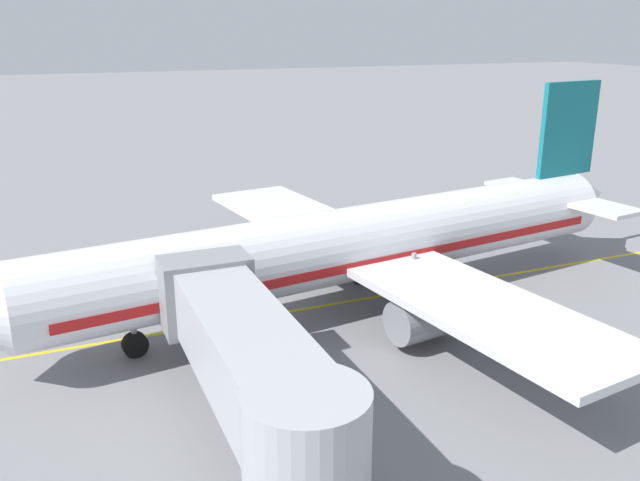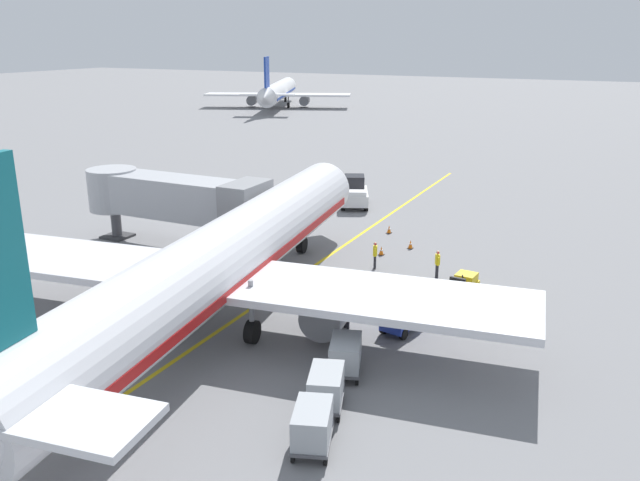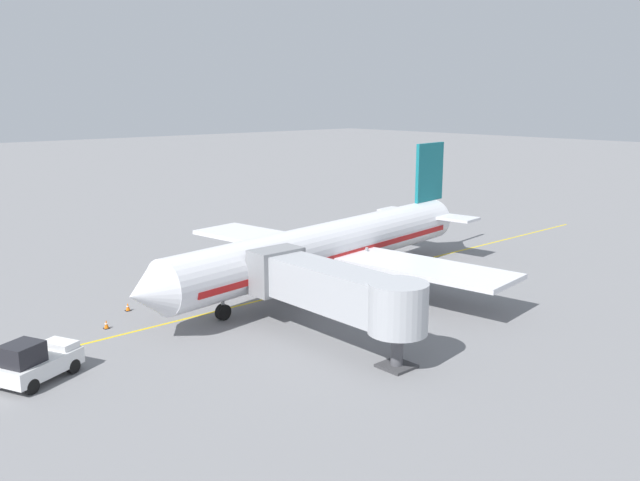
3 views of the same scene
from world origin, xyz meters
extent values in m
plane|color=slate|center=(0.00, 0.00, 0.00)|extent=(400.00, 400.00, 0.00)
cube|color=gold|center=(0.00, 0.00, 0.00)|extent=(0.24, 80.00, 0.01)
cylinder|color=silver|center=(-0.39, -0.98, 3.29)|extent=(7.93, 32.21, 3.70)
cube|color=red|center=(-0.39, -0.98, 2.82)|extent=(7.62, 29.68, 0.44)
cone|color=silver|center=(-2.68, 16.07, 3.29)|extent=(3.91, 2.86, 3.63)
cube|color=black|center=(-2.44, 14.29, 3.93)|extent=(2.90, 1.46, 0.60)
cube|color=silver|center=(-0.26, -1.97, 2.64)|extent=(30.43, 9.15, 0.36)
cylinder|color=gray|center=(-5.82, -1.91, 1.39)|extent=(2.41, 3.44, 2.00)
cylinder|color=gray|center=(5.08, -0.44, 1.39)|extent=(2.41, 3.44, 2.00)
cylinder|color=black|center=(-1.89, 10.12, 0.55)|extent=(0.59, 1.15, 1.10)
cylinder|color=gray|center=(-1.89, 10.12, 2.10)|extent=(0.24, 0.24, 2.00)
cylinder|color=black|center=(-2.41, -3.26, 0.55)|extent=(0.59, 1.15, 1.10)
cylinder|color=gray|center=(-2.41, -3.26, 2.10)|extent=(0.24, 0.24, 2.00)
cylinder|color=black|center=(2.15, -2.65, 0.55)|extent=(0.59, 1.15, 1.10)
cylinder|color=gray|center=(2.15, -2.65, 2.10)|extent=(0.24, 0.24, 2.00)
cube|color=#A8AAAF|center=(-9.41, 7.47, 3.49)|extent=(11.62, 2.80, 2.60)
cube|color=gray|center=(-4.40, 7.47, 3.49)|extent=(2.00, 3.50, 2.99)
cylinder|color=#A8AAAF|center=(-15.22, 7.47, 3.49)|extent=(3.36, 3.36, 2.86)
cylinder|color=#4C4C51|center=(-15.22, 7.47, 1.09)|extent=(0.70, 0.70, 2.19)
cube|color=#38383A|center=(-15.22, 7.47, 0.08)|extent=(1.80, 1.80, 0.16)
cube|color=silver|center=(-3.60, 22.96, 0.85)|extent=(3.79, 4.91, 0.90)
cube|color=black|center=(-4.01, 23.87, 1.85)|extent=(2.26, 2.36, 1.10)
cube|color=silver|center=(-2.98, 21.56, 1.48)|extent=(2.16, 1.76, 0.36)
cylinder|color=black|center=(-2.17, 22.03, 0.40)|extent=(0.64, 0.87, 0.80)
cylinder|color=black|center=(-3.88, 21.28, 0.40)|extent=(0.64, 0.87, 0.80)
cylinder|color=black|center=(-3.33, 24.65, 0.40)|extent=(0.64, 0.87, 0.80)
cylinder|color=black|center=(-5.04, 23.89, 0.40)|extent=(0.64, 0.87, 0.80)
cube|color=#1E339E|center=(8.00, 1.71, 0.63)|extent=(1.66, 2.68, 0.70)
cube|color=#1E339E|center=(8.13, 2.38, 1.20)|extent=(1.20, 1.23, 0.44)
cube|color=black|center=(7.87, 1.03, 1.30)|extent=(0.86, 0.32, 0.64)
cylinder|color=black|center=(8.03, 1.83, 1.28)|extent=(0.13, 0.27, 0.54)
cylinder|color=black|center=(7.64, 2.67, 0.28)|extent=(0.30, 0.59, 0.56)
cylinder|color=black|center=(8.70, 2.46, 0.28)|extent=(0.30, 0.59, 0.56)
cylinder|color=black|center=(7.30, 0.95, 0.28)|extent=(0.30, 0.59, 0.56)
cylinder|color=black|center=(8.36, 0.74, 0.28)|extent=(0.30, 0.59, 0.56)
cube|color=gold|center=(9.65, 6.36, 0.63)|extent=(1.44, 2.61, 0.70)
cube|color=gold|center=(9.71, 7.04, 1.20)|extent=(1.12, 1.15, 0.44)
cube|color=black|center=(9.58, 5.68, 1.30)|extent=(0.85, 0.24, 0.64)
cylinder|color=black|center=(9.66, 6.48, 1.28)|extent=(0.11, 0.27, 0.54)
cylinder|color=black|center=(9.19, 7.28, 0.28)|extent=(0.25, 0.58, 0.56)
cylinder|color=black|center=(10.27, 7.18, 0.28)|extent=(0.25, 0.58, 0.56)
cylinder|color=black|center=(9.02, 5.54, 0.28)|extent=(0.25, 0.58, 0.56)
cylinder|color=black|center=(10.10, 5.44, 0.28)|extent=(0.25, 0.58, 0.56)
cube|color=#4C4C51|center=(7.25, -3.51, 0.42)|extent=(1.95, 2.50, 0.12)
cube|color=#999EA3|center=(7.25, -3.51, 1.03)|extent=(1.85, 2.38, 1.10)
cylinder|color=#4C4C51|center=(6.77, -2.13, 0.41)|extent=(0.29, 0.68, 0.07)
cylinder|color=black|center=(6.45, -2.91, 0.18)|extent=(0.23, 0.38, 0.36)
cylinder|color=black|center=(7.50, -2.55, 0.18)|extent=(0.23, 0.38, 0.36)
cylinder|color=black|center=(6.99, -4.47, 0.18)|extent=(0.23, 0.38, 0.36)
cylinder|color=black|center=(8.04, -4.11, 0.18)|extent=(0.23, 0.38, 0.36)
cube|color=#4C4C51|center=(7.66, -6.28, 0.42)|extent=(1.95, 2.50, 0.12)
cube|color=#999EA3|center=(7.66, -6.28, 1.03)|extent=(1.85, 2.38, 1.10)
cylinder|color=#4C4C51|center=(7.19, -4.91, 0.41)|extent=(0.29, 0.68, 0.07)
cylinder|color=black|center=(6.87, -5.68, 0.18)|extent=(0.23, 0.38, 0.36)
cylinder|color=black|center=(7.92, -5.32, 0.18)|extent=(0.23, 0.38, 0.36)
cylinder|color=black|center=(7.41, -7.24, 0.18)|extent=(0.23, 0.38, 0.36)
cylinder|color=black|center=(8.45, -6.88, 0.18)|extent=(0.23, 0.38, 0.36)
cube|color=#4C4C51|center=(8.33, -8.77, 0.42)|extent=(1.95, 2.50, 0.12)
cube|color=#999EA3|center=(8.33, -8.77, 1.03)|extent=(1.85, 2.38, 1.10)
cylinder|color=#4C4C51|center=(7.85, -7.40, 0.41)|extent=(0.29, 0.68, 0.07)
cylinder|color=black|center=(7.54, -8.17, 0.18)|extent=(0.23, 0.38, 0.36)
cylinder|color=black|center=(8.58, -7.81, 0.18)|extent=(0.23, 0.38, 0.36)
cylinder|color=black|center=(8.07, -9.73, 0.18)|extent=(0.23, 0.38, 0.36)
cylinder|color=black|center=(9.12, -9.37, 0.18)|extent=(0.23, 0.38, 0.36)
cylinder|color=#232328|center=(7.48, 9.31, 0.42)|extent=(0.15, 0.15, 0.85)
cylinder|color=#232328|center=(7.40, 9.49, 0.42)|extent=(0.15, 0.15, 0.85)
cube|color=yellow|center=(7.44, 9.40, 1.15)|extent=(0.38, 0.45, 0.60)
cylinder|color=yellow|center=(7.55, 9.18, 1.10)|extent=(0.18, 0.24, 0.57)
cylinder|color=yellow|center=(7.33, 9.63, 1.10)|extent=(0.18, 0.24, 0.57)
sphere|color=beige|center=(7.44, 9.40, 1.58)|extent=(0.22, 0.22, 0.22)
cube|color=red|center=(7.44, 9.40, 1.60)|extent=(0.19, 0.27, 0.10)
cylinder|color=#232328|center=(3.52, 9.45, 0.42)|extent=(0.15, 0.15, 0.85)
cylinder|color=#232328|center=(3.58, 9.26, 0.42)|extent=(0.15, 0.15, 0.85)
cube|color=yellow|center=(3.55, 9.35, 1.15)|extent=(0.34, 0.43, 0.60)
cylinder|color=yellow|center=(3.48, 9.59, 1.10)|extent=(0.15, 0.24, 0.57)
cylinder|color=yellow|center=(3.63, 9.12, 1.10)|extent=(0.15, 0.24, 0.57)
sphere|color=tan|center=(3.55, 9.35, 1.58)|extent=(0.22, 0.22, 0.22)
cube|color=red|center=(3.55, 9.35, 1.60)|extent=(0.16, 0.28, 0.10)
cylinder|color=#232328|center=(5.53, 0.70, 0.42)|extent=(0.15, 0.15, 0.85)
cylinder|color=#232328|center=(5.35, 0.78, 0.42)|extent=(0.15, 0.15, 0.85)
cube|color=orange|center=(5.44, 0.74, 1.15)|extent=(0.44, 0.37, 0.60)
cylinder|color=orange|center=(5.67, 0.64, 1.10)|extent=(0.24, 0.17, 0.57)
cylinder|color=orange|center=(5.21, 0.84, 1.10)|extent=(0.24, 0.17, 0.57)
sphere|color=beige|center=(5.44, 0.74, 1.58)|extent=(0.22, 0.22, 0.22)
cube|color=red|center=(5.44, 0.74, 1.60)|extent=(0.27, 0.18, 0.10)
cube|color=black|center=(3.00, 11.94, 0.02)|extent=(0.36, 0.36, 0.04)
cone|color=orange|center=(3.00, 11.94, 0.32)|extent=(0.30, 0.30, 0.55)
cylinder|color=white|center=(3.00, 11.94, 0.34)|extent=(0.21, 0.21, 0.06)
cube|color=black|center=(1.74, 16.81, 0.02)|extent=(0.36, 0.36, 0.04)
cone|color=orange|center=(1.74, 16.81, 0.32)|extent=(0.30, 0.30, 0.55)
cylinder|color=white|center=(1.74, 16.81, 0.34)|extent=(0.21, 0.21, 0.06)
cube|color=black|center=(4.27, 14.06, 0.02)|extent=(0.36, 0.36, 0.04)
cone|color=orange|center=(4.27, 14.06, 0.32)|extent=(0.30, 0.30, 0.55)
cylinder|color=white|center=(4.27, 14.06, 0.34)|extent=(0.21, 0.21, 0.06)
cylinder|color=white|center=(-48.18, 89.40, 3.12)|extent=(14.40, 29.58, 3.52)
cube|color=#193899|center=(-48.18, 89.40, 2.68)|extent=(13.54, 27.33, 0.42)
cone|color=white|center=(-54.16, 104.61, 3.12)|extent=(4.04, 3.38, 3.44)
cone|color=white|center=(-42.13, 74.02, 3.41)|extent=(3.75, 3.57, 2.99)
cube|color=black|center=(-53.54, 103.02, 3.74)|extent=(2.84, 1.94, 0.57)
cube|color=white|center=(-47.83, 88.52, 2.51)|extent=(28.33, 15.03, 0.34)
cylinder|color=gray|center=(-52.97, 87.31, 1.32)|extent=(2.88, 3.52, 1.90)
cylinder|color=gray|center=(-43.25, 91.14, 1.32)|extent=(2.88, 3.52, 1.90)
cube|color=#193899|center=(-42.97, 76.14, 7.49)|extent=(1.81, 4.00, 5.22)
cube|color=white|center=(-43.04, 76.32, 3.65)|extent=(9.74, 5.78, 0.23)
cylinder|color=black|center=(-52.08, 99.30, 0.52)|extent=(0.78, 1.13, 1.04)
cylinder|color=gray|center=(-52.08, 99.30, 1.99)|extent=(0.23, 0.23, 1.90)
cylinder|color=black|center=(-49.52, 86.83, 0.52)|extent=(0.78, 1.13, 1.04)
cylinder|color=gray|center=(-49.52, 86.83, 1.99)|extent=(0.23, 0.23, 1.90)
cylinder|color=black|center=(-45.45, 88.43, 0.52)|extent=(0.78, 1.13, 1.04)
cylinder|color=gray|center=(-45.45, 88.43, 1.99)|extent=(0.23, 0.23, 1.90)
camera|label=1|loc=(-28.73, 12.78, 13.52)|focal=37.22mm
camera|label=2|loc=(17.10, -26.25, 13.68)|focal=36.90mm
camera|label=3|loc=(-38.34, 33.97, 14.78)|focal=37.31mm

